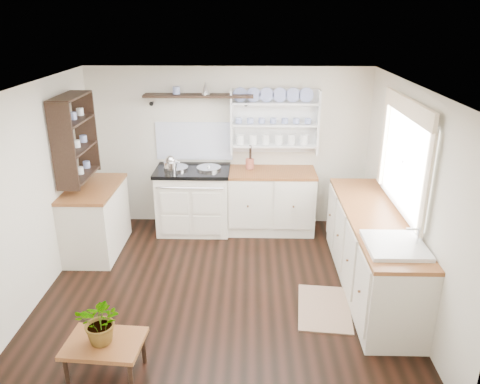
{
  "coord_description": "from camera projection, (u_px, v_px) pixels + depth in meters",
  "views": [
    {
      "loc": [
        0.33,
        -4.64,
        2.98
      ],
      "look_at": [
        0.21,
        0.25,
        1.1
      ],
      "focal_mm": 35.0,
      "sensor_mm": 36.0,
      "label": 1
    }
  ],
  "objects": [
    {
      "name": "window",
      "position": [
        405.0,
        156.0,
        4.94
      ],
      "size": [
        0.08,
        1.55,
        1.22
      ],
      "color": "white",
      "rests_on": "wall_right"
    },
    {
      "name": "aga_cooker",
      "position": [
        194.0,
        199.0,
        6.71
      ],
      "size": [
        1.04,
        0.72,
        0.96
      ],
      "color": "white",
      "rests_on": "floor"
    },
    {
      "name": "floor_rug",
      "position": [
        324.0,
        308.0,
        5.03
      ],
      "size": [
        0.63,
        0.9,
        0.02
      ],
      "primitive_type": "cube",
      "rotation": [
        0.0,
        0.0,
        -0.1
      ],
      "color": "#83684C",
      "rests_on": "floor"
    },
    {
      "name": "right_cabinets",
      "position": [
        371.0,
        251.0,
        5.29
      ],
      "size": [
        0.62,
        2.43,
        0.9
      ],
      "color": "beige",
      "rests_on": "floor"
    },
    {
      "name": "wall_back",
      "position": [
        229.0,
        148.0,
        6.76
      ],
      "size": [
        4.0,
        0.02,
        2.3
      ],
      "primitive_type": "cube",
      "color": "beige",
      "rests_on": "ground"
    },
    {
      "name": "wall_left",
      "position": [
        35.0,
        194.0,
        5.04
      ],
      "size": [
        0.02,
        3.8,
        2.3
      ],
      "primitive_type": "cube",
      "color": "beige",
      "rests_on": "ground"
    },
    {
      "name": "utensil_crock",
      "position": [
        250.0,
        164.0,
        6.61
      ],
      "size": [
        0.12,
        0.12,
        0.14
      ],
      "primitive_type": "cylinder",
      "color": "#AA523E",
      "rests_on": "back_cabinets"
    },
    {
      "name": "floor",
      "position": [
        222.0,
        288.0,
        5.41
      ],
      "size": [
        4.0,
        3.8,
        0.01
      ],
      "primitive_type": "cube",
      "color": "black",
      "rests_on": "ground"
    },
    {
      "name": "ceiling",
      "position": [
        218.0,
        87.0,
        4.58
      ],
      "size": [
        4.0,
        3.8,
        0.01
      ],
      "primitive_type": "cube",
      "color": "white",
      "rests_on": "wall_back"
    },
    {
      "name": "potted_plant",
      "position": [
        101.0,
        321.0,
        3.92
      ],
      "size": [
        0.42,
        0.38,
        0.42
      ],
      "primitive_type": "imported",
      "rotation": [
        0.0,
        0.0,
        -0.15
      ],
      "color": "#3F7233",
      "rests_on": "center_table"
    },
    {
      "name": "wall_right",
      "position": [
        409.0,
        198.0,
        4.95
      ],
      "size": [
        0.02,
        3.8,
        2.3
      ],
      "primitive_type": "cube",
      "color": "beige",
      "rests_on": "ground"
    },
    {
      "name": "left_shelving",
      "position": [
        75.0,
        137.0,
        5.73
      ],
      "size": [
        0.28,
        0.8,
        1.05
      ],
      "primitive_type": "cube",
      "color": "black",
      "rests_on": "wall_left"
    },
    {
      "name": "left_cabinets",
      "position": [
        96.0,
        218.0,
        6.12
      ],
      "size": [
        0.62,
        1.13,
        0.9
      ],
      "color": "beige",
      "rests_on": "floor"
    },
    {
      "name": "plate_rack",
      "position": [
        274.0,
        121.0,
        6.57
      ],
      "size": [
        1.2,
        0.22,
        0.9
      ],
      "color": "white",
      "rests_on": "wall_back"
    },
    {
      "name": "belfast_sink",
      "position": [
        394.0,
        256.0,
        4.47
      ],
      "size": [
        0.55,
        0.6,
        0.45
      ],
      "color": "white",
      "rests_on": "right_cabinets"
    },
    {
      "name": "center_table",
      "position": [
        105.0,
        346.0,
        4.01
      ],
      "size": [
        0.68,
        0.51,
        0.35
      ],
      "rotation": [
        0.0,
        0.0,
        -0.07
      ],
      "color": "brown",
      "rests_on": "floor"
    },
    {
      "name": "kettle",
      "position": [
        171.0,
        164.0,
        6.4
      ],
      "size": [
        0.18,
        0.18,
        0.22
      ],
      "primitive_type": null,
      "color": "silver",
      "rests_on": "aga_cooker"
    },
    {
      "name": "high_shelf",
      "position": [
        199.0,
        96.0,
        6.39
      ],
      "size": [
        1.5,
        0.29,
        0.16
      ],
      "color": "black",
      "rests_on": "wall_back"
    },
    {
      "name": "back_cabinets",
      "position": [
        270.0,
        200.0,
        6.72
      ],
      "size": [
        1.27,
        0.63,
        0.9
      ],
      "color": "beige",
      "rests_on": "floor"
    }
  ]
}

